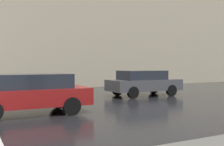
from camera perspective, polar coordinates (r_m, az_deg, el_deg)
The scene contains 2 objects.
car_red at distance 10.07m, azimuth -16.37°, elevation -3.89°, with size 1.85×4.10×1.41m.
car_dark_grey at distance 15.54m, azimuth 6.50°, elevation -1.90°, with size 1.85×4.10×1.41m.
Camera 1 is at (-7.33, -2.11, 1.72)m, focal length 44.44 mm.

